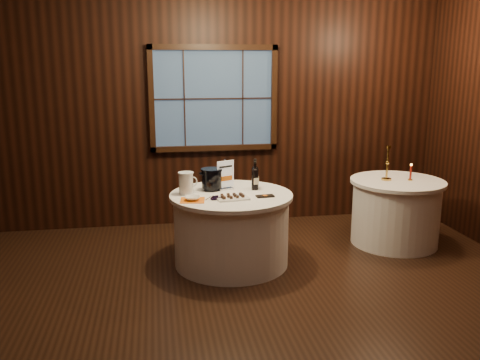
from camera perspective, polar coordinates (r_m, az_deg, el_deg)
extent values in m
plane|color=black|center=(4.62, 0.96, -13.97)|extent=(6.00, 6.00, 0.00)
cube|color=black|center=(6.61, -2.99, 7.85)|extent=(6.00, 0.02, 3.00)
cube|color=#364E72|center=(6.57, -2.98, 9.13)|extent=(1.50, 0.01, 1.20)
cylinder|color=white|center=(5.39, -0.98, -5.72)|extent=(1.20, 1.20, 0.73)
cylinder|color=white|center=(5.28, -1.00, -1.76)|extent=(1.28, 1.28, 0.04)
cylinder|color=white|center=(6.26, 17.04, -3.61)|extent=(1.00, 1.00, 0.73)
cylinder|color=white|center=(6.16, 17.27, -0.18)|extent=(1.08, 1.08, 0.04)
cube|color=silver|center=(5.45, -1.69, -0.97)|extent=(0.19, 0.15, 0.02)
cube|color=silver|center=(5.41, -1.71, 0.70)|extent=(0.03, 0.02, 0.31)
cube|color=white|center=(5.40, -1.69, 0.67)|extent=(0.19, 0.08, 0.29)
cylinder|color=black|center=(5.42, 1.69, -0.06)|extent=(0.07, 0.07, 0.20)
sphere|color=black|center=(5.39, 1.70, 0.97)|extent=(0.07, 0.07, 0.07)
cylinder|color=black|center=(5.38, 1.70, 1.54)|extent=(0.03, 0.03, 0.09)
cylinder|color=black|center=(5.37, 1.71, 2.01)|extent=(0.03, 0.03, 0.02)
cube|color=beige|center=(5.38, 1.77, -0.15)|extent=(0.05, 0.01, 0.07)
cylinder|color=black|center=(5.48, 1.70, 0.13)|extent=(0.08, 0.08, 0.21)
sphere|color=black|center=(5.46, 1.71, 1.19)|extent=(0.08, 0.08, 0.08)
cylinder|color=black|center=(5.45, 1.71, 1.77)|extent=(0.03, 0.03, 0.09)
cylinder|color=black|center=(5.44, 1.71, 2.25)|extent=(0.03, 0.03, 0.02)
cube|color=beige|center=(5.45, 1.78, 0.04)|extent=(0.06, 0.02, 0.07)
cylinder|color=black|center=(5.43, -3.18, -0.98)|extent=(0.16, 0.16, 0.03)
cylinder|color=black|center=(5.40, -3.19, 0.12)|extent=(0.21, 0.21, 0.18)
cylinder|color=black|center=(5.38, -3.21, 1.18)|extent=(0.23, 0.23, 0.02)
cube|color=white|center=(5.07, -0.88, -2.03)|extent=(0.34, 0.25, 0.02)
cube|color=black|center=(5.15, 2.83, -1.82)|extent=(0.19, 0.11, 0.02)
cylinder|color=#3D2916|center=(5.04, -3.56, -2.03)|extent=(0.07, 0.02, 0.03)
cylinder|color=white|center=(5.26, -6.08, -0.42)|extent=(0.15, 0.15, 0.22)
cylinder|color=white|center=(5.24, -6.11, 0.80)|extent=(0.16, 0.16, 0.01)
torus|color=white|center=(5.26, -5.25, -0.27)|extent=(0.11, 0.06, 0.11)
cube|color=orange|center=(5.04, -5.36, -2.28)|extent=(0.27, 0.27, 0.00)
imported|color=white|center=(5.03, -5.36, -2.05)|extent=(0.17, 0.17, 0.04)
cylinder|color=#B9913A|center=(6.12, 16.11, 0.09)|extent=(0.11, 0.11, 0.02)
cylinder|color=#B9913A|center=(6.08, 16.22, 1.81)|extent=(0.02, 0.02, 0.35)
cylinder|color=#B9913A|center=(6.05, 16.33, 3.59)|extent=(0.06, 0.06, 0.03)
cylinder|color=#B9913A|center=(6.18, 18.56, 0.01)|extent=(0.05, 0.05, 0.01)
cylinder|color=#A61A0C|center=(6.16, 18.62, 0.79)|extent=(0.02, 0.02, 0.16)
sphere|color=#FFB23F|center=(6.14, 18.68, 1.64)|extent=(0.02, 0.02, 0.02)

